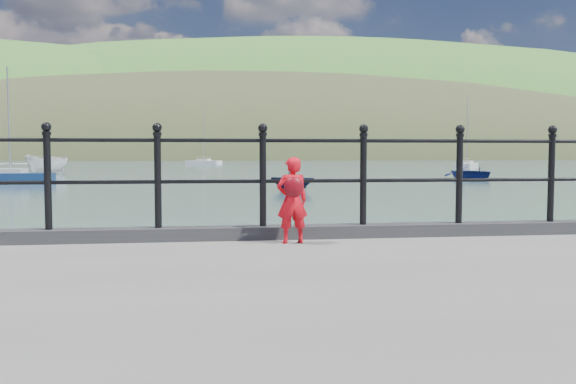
{
  "coord_description": "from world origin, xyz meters",
  "views": [
    {
      "loc": [
        -0.06,
        -7.2,
        2.0
      ],
      "look_at": [
        0.89,
        -0.2,
        1.55
      ],
      "focal_mm": 38.0,
      "sensor_mm": 36.0,
      "label": 1
    }
  ],
  "objects": [
    {
      "name": "sailboat_far",
      "position": [
        33.27,
        67.29,
        0.34
      ],
      "size": [
        5.42,
        6.88,
        9.88
      ],
      "rotation": [
        0.0,
        0.0,
        0.99
      ],
      "color": "silver",
      "rests_on": "ground"
    },
    {
      "name": "launch_blue",
      "position": [
        20.59,
        37.78,
        0.47
      ],
      "size": [
        3.82,
        4.95,
        0.95
      ],
      "primitive_type": "imported",
      "rotation": [
        0.0,
        0.0,
        0.13
      ],
      "color": "navy",
      "rests_on": "ground"
    },
    {
      "name": "sailboat_deep",
      "position": [
        -0.35,
        99.41,
        0.34
      ],
      "size": [
        6.42,
        4.92,
        9.37
      ],
      "rotation": [
        0.0,
        0.0,
        -0.54
      ],
      "color": "silver",
      "rests_on": "ground"
    },
    {
      "name": "ground",
      "position": [
        0.0,
        0.0,
        0.0
      ],
      "size": [
        600.0,
        600.0,
        0.0
      ],
      "primitive_type": "plane",
      "color": "#2D4251",
      "rests_on": "ground"
    },
    {
      "name": "child",
      "position": [
        0.89,
        -0.55,
        1.49
      ],
      "size": [
        0.37,
        0.32,
        0.96
      ],
      "rotation": [
        0.0,
        0.0,
        3.25
      ],
      "color": "red",
      "rests_on": "quay"
    },
    {
      "name": "railing",
      "position": [
        0.0,
        -0.15,
        1.82
      ],
      "size": [
        18.11,
        0.11,
        1.2
      ],
      "color": "black",
      "rests_on": "kerb"
    },
    {
      "name": "launch_white",
      "position": [
        -14.53,
        51.38,
        0.93
      ],
      "size": [
        4.16,
        4.99,
        1.85
      ],
      "primitive_type": "imported",
      "rotation": [
        0.0,
        0.0,
        -0.59
      ],
      "color": "silver",
      "rests_on": "ground"
    },
    {
      "name": "sailboat_port",
      "position": [
        -12.68,
        34.57,
        0.34
      ],
      "size": [
        5.46,
        2.32,
        7.78
      ],
      "rotation": [
        0.0,
        0.0,
        -0.12
      ],
      "color": "navy",
      "rests_on": "ground"
    },
    {
      "name": "far_shore",
      "position": [
        38.34,
        239.41,
        -22.57
      ],
      "size": [
        830.0,
        200.0,
        156.0
      ],
      "color": "#333A21",
      "rests_on": "ground"
    },
    {
      "name": "kerb",
      "position": [
        0.0,
        -0.15,
        1.07
      ],
      "size": [
        60.0,
        0.3,
        0.15
      ],
      "primitive_type": "cube",
      "color": "#28282B",
      "rests_on": "quay"
    },
    {
      "name": "launch_navy",
      "position": [
        4.54,
        25.02,
        0.67
      ],
      "size": [
        3.33,
        3.23,
        1.34
      ],
      "primitive_type": "imported",
      "rotation": [
        0.0,
        0.0,
        1.0
      ],
      "color": "black",
      "rests_on": "ground"
    }
  ]
}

